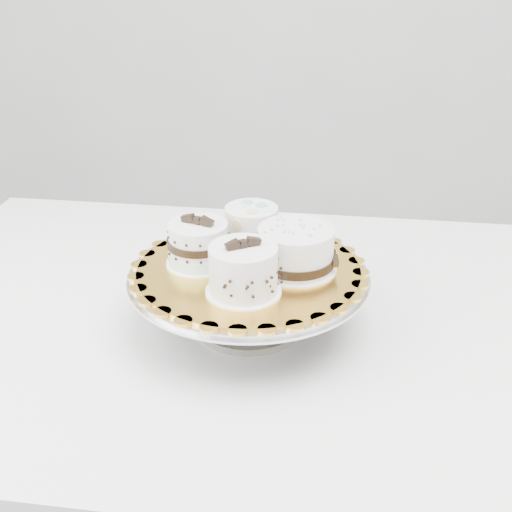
# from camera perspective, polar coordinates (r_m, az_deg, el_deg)

# --- Properties ---
(table) EXTENTS (1.37, 0.96, 0.75)m
(table) POSITION_cam_1_polar(r_m,az_deg,el_deg) (1.13, -0.29, -7.91)
(table) COLOR white
(table) RESTS_ON floor
(cake_stand) EXTENTS (0.38, 0.38, 0.10)m
(cake_stand) POSITION_cam_1_polar(r_m,az_deg,el_deg) (1.02, -0.65, -2.89)
(cake_stand) COLOR gray
(cake_stand) RESTS_ON table
(cake_board) EXTENTS (0.45, 0.45, 0.01)m
(cake_board) POSITION_cam_1_polar(r_m,az_deg,el_deg) (1.00, -0.66, -1.16)
(cake_board) COLOR gold
(cake_board) RESTS_ON cake_stand
(cake_swirl) EXTENTS (0.13, 0.13, 0.09)m
(cake_swirl) POSITION_cam_1_polar(r_m,az_deg,el_deg) (0.92, -1.14, -1.34)
(cake_swirl) COLOR white
(cake_swirl) RESTS_ON cake_board
(cake_banded) EXTENTS (0.12, 0.12, 0.08)m
(cake_banded) POSITION_cam_1_polar(r_m,az_deg,el_deg) (1.01, -5.13, 0.96)
(cake_banded) COLOR white
(cake_banded) RESTS_ON cake_board
(cake_dots) EXTENTS (0.11, 0.11, 0.07)m
(cake_dots) POSITION_cam_1_polar(r_m,az_deg,el_deg) (1.07, -0.41, 2.75)
(cake_dots) COLOR white
(cake_dots) RESTS_ON cake_board
(cake_ribbon) EXTENTS (0.14, 0.13, 0.07)m
(cake_ribbon) POSITION_cam_1_polar(r_m,az_deg,el_deg) (0.99, 3.61, 0.52)
(cake_ribbon) COLOR white
(cake_ribbon) RESTS_ON cake_board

